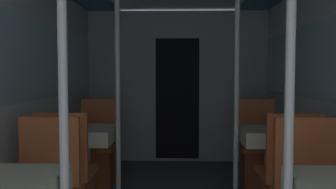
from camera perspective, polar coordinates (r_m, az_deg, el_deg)
The scene contains 12 objects.
wall_left at distance 3.44m, azimuth -21.50°, elevation 0.42°, with size 0.05×6.40×2.21m.
wall_right at distance 3.43m, azimuth 24.22°, elevation 0.35°, with size 0.05×6.40×2.21m.
bulkhead_far at distance 5.54m, azimuth 1.44°, elevation 1.15°, with size 2.62×0.09×2.21m.
support_pole_left_0 at distance 2.09m, azimuth -15.63°, elevation -2.70°, with size 0.05×0.05×2.21m.
dining_table_left_1 at distance 3.96m, azimuth -12.66°, elevation -6.83°, with size 0.61×0.61×0.75m.
chair_left_near_1 at distance 3.48m, azimuth -15.05°, elevation -13.80°, with size 0.45×0.45×0.99m.
chair_left_far_1 at distance 4.58m, azimuth -10.77°, elevation -9.53°, with size 0.45×0.45×0.99m.
support_pole_left_1 at distance 3.83m, azimuth -7.67°, elevation 0.16°, with size 0.05×0.05×2.21m.
support_pole_right_0 at distance 2.08m, azimuth 17.98°, elevation -2.77°, with size 0.05×0.05×2.21m.
dining_table_right_1 at distance 3.95m, azimuth 15.40°, elevation -6.89°, with size 0.61×0.61×0.75m.
chair_right_far_1 at distance 4.58m, azimuth 13.56°, elevation -9.59°, with size 0.45×0.45×0.99m.
support_pole_right_1 at distance 3.82m, azimuth 10.41°, elevation 0.13°, with size 0.05×0.05×2.21m.
Camera 1 is at (0.02, -1.36, 1.33)m, focal length 40.00 mm.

